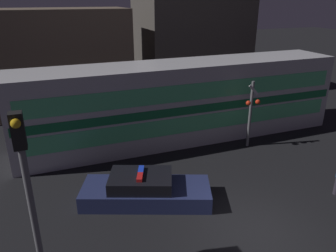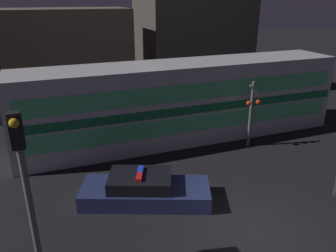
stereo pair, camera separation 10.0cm
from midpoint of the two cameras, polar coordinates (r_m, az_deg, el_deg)
ground_plane at (r=11.60m, az=15.02°, el=-17.47°), size 120.00×120.00×0.00m
train at (r=17.25m, az=2.98°, el=4.28°), size 16.98×2.84×4.09m
police_car at (r=12.46m, az=-3.92°, el=-11.09°), size 5.05×3.35×1.23m
crossing_signal_near at (r=16.69m, az=14.49°, el=2.56°), size 0.78×0.34×3.40m
traffic_light_corner at (r=8.85m, az=-23.30°, el=-8.55°), size 0.30×0.46×4.74m
building_left at (r=23.18m, az=-18.23°, el=10.80°), size 9.17×4.27×6.50m
building_center at (r=27.17m, az=4.34°, el=14.37°), size 8.15×5.91×7.56m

